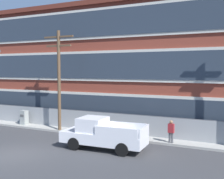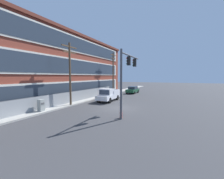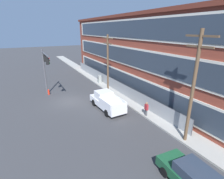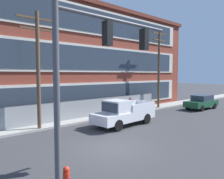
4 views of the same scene
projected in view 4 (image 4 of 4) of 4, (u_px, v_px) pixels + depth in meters
ground_plane at (111, 148)px, 11.53m from camera, size 160.00×160.00×0.00m
sidewalk_building_side at (51, 124)px, 16.66m from camera, size 80.00×2.18×0.16m
brick_mill_building at (20, 59)px, 21.31m from camera, size 39.38×11.74×10.73m
chain_link_fence at (15, 118)px, 15.09m from camera, size 30.36×0.06×1.69m
traffic_signal_mast at (96, 59)px, 7.85m from camera, size 5.61×0.43×6.27m
pickup_truck_white at (123, 113)px, 16.60m from camera, size 5.54×2.22×1.99m
sedan_dark_green at (202, 102)px, 24.44m from camera, size 4.57×2.03×1.56m
utility_pole_near_corner at (38, 65)px, 14.86m from camera, size 2.74×0.26×8.14m
utility_pole_midblock at (159, 65)px, 24.32m from camera, size 2.49×0.26×8.87m
pedestrian_near_cabinet at (130, 104)px, 21.18m from camera, size 0.41×0.26×1.69m
fire_hydrant at (66, 178)px, 7.44m from camera, size 0.24×0.24×0.78m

